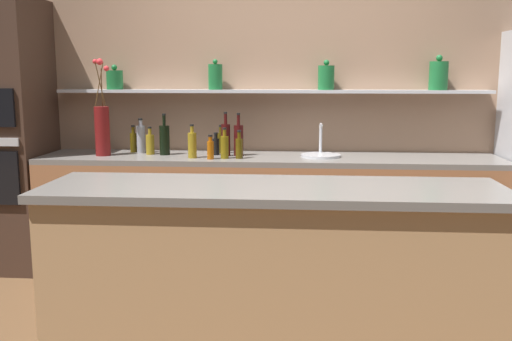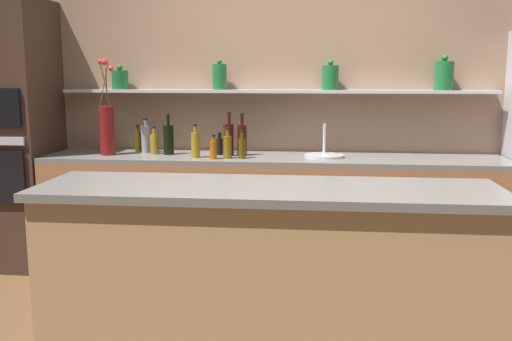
{
  "view_description": "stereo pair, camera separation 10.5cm",
  "coord_description": "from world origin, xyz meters",
  "px_view_note": "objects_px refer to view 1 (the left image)",
  "views": [
    {
      "loc": [
        0.13,
        -3.08,
        1.54
      ],
      "look_at": [
        -0.14,
        0.4,
        0.95
      ],
      "focal_mm": 40.0,
      "sensor_mm": 36.0,
      "label": 1
    },
    {
      "loc": [
        0.23,
        -3.07,
        1.54
      ],
      "look_at": [
        -0.14,
        0.4,
        0.95
      ],
      "focal_mm": 40.0,
      "sensor_mm": 36.0,
      "label": 2
    }
  ],
  "objects_px": {
    "bottle_oil_6": "(221,142)",
    "bottle_wine_8": "(226,139)",
    "bottle_wine_1": "(165,140)",
    "flower_vase": "(102,128)",
    "bottle_oil_5": "(133,141)",
    "bottle_oil_11": "(225,146)",
    "oven_tower": "(0,136)",
    "bottle_sauce_0": "(210,149)",
    "bottle_oil_10": "(150,144)",
    "sink_fixture": "(321,154)",
    "bottle_oil_3": "(192,145)",
    "bottle_oil_2": "(239,147)",
    "bottle_sauce_9": "(216,146)",
    "bottle_wine_7": "(239,140)",
    "bottle_spirit_4": "(141,138)"
  },
  "relations": [
    {
      "from": "bottle_spirit_4",
      "to": "bottle_oil_11",
      "type": "xyz_separation_m",
      "value": [
        0.7,
        -0.25,
        -0.02
      ]
    },
    {
      "from": "bottle_oil_6",
      "to": "sink_fixture",
      "type": "bearing_deg",
      "value": -9.77
    },
    {
      "from": "flower_vase",
      "to": "bottle_oil_2",
      "type": "bearing_deg",
      "value": -4.31
    },
    {
      "from": "bottle_oil_5",
      "to": "oven_tower",
      "type": "bearing_deg",
      "value": -171.59
    },
    {
      "from": "bottle_oil_2",
      "to": "bottle_oil_10",
      "type": "bearing_deg",
      "value": 166.69
    },
    {
      "from": "bottle_oil_2",
      "to": "bottle_oil_5",
      "type": "bearing_deg",
      "value": 162.24
    },
    {
      "from": "bottle_wine_1",
      "to": "bottle_oil_11",
      "type": "xyz_separation_m",
      "value": [
        0.49,
        -0.16,
        -0.03
      ]
    },
    {
      "from": "bottle_oil_3",
      "to": "sink_fixture",
      "type": "bearing_deg",
      "value": 8.34
    },
    {
      "from": "bottle_wine_7",
      "to": "flower_vase",
      "type": "bearing_deg",
      "value": -176.15
    },
    {
      "from": "bottle_sauce_0",
      "to": "bottle_oil_5",
      "type": "relative_size",
      "value": 0.83
    },
    {
      "from": "bottle_oil_5",
      "to": "bottle_wine_7",
      "type": "distance_m",
      "value": 0.88
    },
    {
      "from": "bottle_oil_6",
      "to": "bottle_sauce_9",
      "type": "height_order",
      "value": "bottle_oil_6"
    },
    {
      "from": "bottle_spirit_4",
      "to": "bottle_oil_2",
      "type": "bearing_deg",
      "value": -16.8
    },
    {
      "from": "bottle_oil_11",
      "to": "bottle_oil_10",
      "type": "bearing_deg",
      "value": 163.7
    },
    {
      "from": "flower_vase",
      "to": "bottle_oil_5",
      "type": "xyz_separation_m",
      "value": [
        0.18,
        0.2,
        -0.13
      ]
    },
    {
      "from": "bottle_sauce_9",
      "to": "bottle_spirit_4",
      "type": "bearing_deg",
      "value": 174.01
    },
    {
      "from": "bottle_oil_2",
      "to": "bottle_sauce_9",
      "type": "distance_m",
      "value": 0.27
    },
    {
      "from": "bottle_oil_3",
      "to": "oven_tower",
      "type": "bearing_deg",
      "value": 175.28
    },
    {
      "from": "bottle_oil_6",
      "to": "bottle_spirit_4",
      "type": "bearing_deg",
      "value": -177.02
    },
    {
      "from": "sink_fixture",
      "to": "bottle_wine_7",
      "type": "bearing_deg",
      "value": 179.31
    },
    {
      "from": "bottle_wine_7",
      "to": "bottle_oil_3",
      "type": "bearing_deg",
      "value": -155.9
    },
    {
      "from": "bottle_wine_7",
      "to": "bottle_sauce_9",
      "type": "distance_m",
      "value": 0.19
    },
    {
      "from": "sink_fixture",
      "to": "bottle_oil_11",
      "type": "xyz_separation_m",
      "value": [
        -0.72,
        -0.15,
        0.07
      ]
    },
    {
      "from": "bottle_wine_1",
      "to": "bottle_wine_8",
      "type": "relative_size",
      "value": 0.95
    },
    {
      "from": "bottle_oil_3",
      "to": "bottle_wine_7",
      "type": "relative_size",
      "value": 0.77
    },
    {
      "from": "bottle_sauce_0",
      "to": "bottle_oil_3",
      "type": "bearing_deg",
      "value": 160.14
    },
    {
      "from": "bottle_wine_8",
      "to": "bottle_oil_11",
      "type": "xyz_separation_m",
      "value": [
        0.01,
        -0.14,
        -0.04
      ]
    },
    {
      "from": "bottle_oil_6",
      "to": "bottle_wine_8",
      "type": "xyz_separation_m",
      "value": [
        0.06,
        -0.14,
        0.04
      ]
    },
    {
      "from": "bottle_sauce_0",
      "to": "bottle_wine_8",
      "type": "xyz_separation_m",
      "value": [
        0.09,
        0.18,
        0.05
      ]
    },
    {
      "from": "bottle_oil_3",
      "to": "bottle_sauce_9",
      "type": "distance_m",
      "value": 0.24
    },
    {
      "from": "bottle_wine_1",
      "to": "bottle_wine_8",
      "type": "height_order",
      "value": "bottle_wine_8"
    },
    {
      "from": "bottle_wine_1",
      "to": "bottle_oil_6",
      "type": "bearing_deg",
      "value": 16.55
    },
    {
      "from": "flower_vase",
      "to": "bottle_oil_5",
      "type": "height_order",
      "value": "flower_vase"
    },
    {
      "from": "bottle_wine_1",
      "to": "bottle_oil_10",
      "type": "distance_m",
      "value": 0.13
    },
    {
      "from": "bottle_sauce_9",
      "to": "sink_fixture",
      "type": "bearing_deg",
      "value": -2.69
    },
    {
      "from": "oven_tower",
      "to": "bottle_sauce_0",
      "type": "bearing_deg",
      "value": -6.07
    },
    {
      "from": "bottle_oil_2",
      "to": "bottle_spirit_4",
      "type": "distance_m",
      "value": 0.85
    },
    {
      "from": "oven_tower",
      "to": "bottle_oil_6",
      "type": "relative_size",
      "value": 9.44
    },
    {
      "from": "bottle_spirit_4",
      "to": "bottle_oil_5",
      "type": "xyz_separation_m",
      "value": [
        -0.07,
        0.04,
        -0.03
      ]
    },
    {
      "from": "bottle_oil_3",
      "to": "bottle_oil_5",
      "type": "distance_m",
      "value": 0.6
    },
    {
      "from": "flower_vase",
      "to": "bottle_sauce_0",
      "type": "bearing_deg",
      "value": -8.69
    },
    {
      "from": "bottle_wine_8",
      "to": "bottle_sauce_9",
      "type": "distance_m",
      "value": 0.11
    },
    {
      "from": "bottle_sauce_0",
      "to": "bottle_wine_8",
      "type": "relative_size",
      "value": 0.54
    },
    {
      "from": "flower_vase",
      "to": "bottle_oil_10",
      "type": "relative_size",
      "value": 3.39
    },
    {
      "from": "bottle_oil_2",
      "to": "bottle_wine_8",
      "type": "relative_size",
      "value": 0.63
    },
    {
      "from": "oven_tower",
      "to": "sink_fixture",
      "type": "relative_size",
      "value": 7.07
    },
    {
      "from": "bottle_oil_3",
      "to": "bottle_sauce_0",
      "type": "bearing_deg",
      "value": -19.86
    },
    {
      "from": "oven_tower",
      "to": "bottle_oil_6",
      "type": "bearing_deg",
      "value": 4.84
    },
    {
      "from": "bottle_oil_6",
      "to": "bottle_wine_7",
      "type": "height_order",
      "value": "bottle_wine_7"
    },
    {
      "from": "flower_vase",
      "to": "bottle_sauce_9",
      "type": "distance_m",
      "value": 0.88
    }
  ]
}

